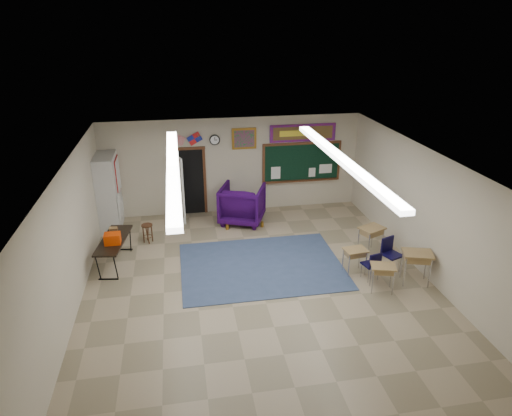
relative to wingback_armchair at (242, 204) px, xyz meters
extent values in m
plane|color=gray|center=(-0.13, -3.56, -0.58)|extent=(9.00, 9.00, 0.00)
cube|color=#C0B39C|center=(-0.13, 0.94, 0.92)|extent=(8.00, 0.04, 3.00)
cube|color=#C0B39C|center=(-0.13, -8.06, 0.92)|extent=(8.00, 0.04, 3.00)
cube|color=#C0B39C|center=(-4.13, -3.56, 0.92)|extent=(0.04, 9.00, 3.00)
cube|color=#C0B39C|center=(3.87, -3.56, 0.92)|extent=(0.04, 9.00, 3.00)
cube|color=silver|center=(-0.13, -3.56, 2.42)|extent=(8.00, 9.00, 0.04)
cube|color=#374669|center=(0.07, -2.76, -0.57)|extent=(4.00, 3.00, 0.02)
cube|color=black|center=(-1.53, 0.93, 0.47)|extent=(0.95, 0.04, 2.10)
cube|color=silver|center=(-1.88, 0.49, 0.45)|extent=(0.35, 0.86, 2.05)
cube|color=#532C17|center=(2.07, 0.91, 0.92)|extent=(2.55, 0.05, 1.30)
cube|color=black|center=(2.07, 0.90, 0.92)|extent=(2.40, 0.03, 1.15)
cube|color=#532C17|center=(2.07, 0.85, 0.32)|extent=(2.40, 0.12, 0.04)
cube|color=red|center=(2.07, 0.91, 1.87)|extent=(2.10, 0.04, 0.55)
cube|color=brown|center=(2.07, 0.90, 1.87)|extent=(1.90, 0.03, 0.40)
cube|color=#9A681D|center=(0.22, 0.91, 1.77)|extent=(0.75, 0.05, 0.65)
cube|color=#A51466|center=(0.22, 0.90, 1.77)|extent=(0.62, 0.03, 0.52)
cylinder|color=black|center=(-0.68, 0.91, 1.77)|extent=(0.32, 0.05, 0.32)
cylinder|color=white|center=(-0.68, 0.89, 1.77)|extent=(0.26, 0.02, 0.26)
cube|color=#BBBAB5|center=(-3.85, 0.29, 0.52)|extent=(0.55, 1.25, 2.20)
imported|color=#220538|center=(0.00, 0.00, 0.00)|extent=(1.61, 1.63, 1.15)
cube|color=olive|center=(2.23, -3.47, 0.05)|extent=(0.58, 0.46, 0.04)
cube|color=brown|center=(2.23, -3.47, -0.04)|extent=(0.50, 0.39, 0.11)
cube|color=olive|center=(3.02, -2.58, 0.14)|extent=(0.75, 0.67, 0.04)
cube|color=brown|center=(3.02, -2.58, 0.04)|extent=(0.65, 0.57, 0.12)
cube|color=olive|center=(2.55, -4.33, 0.06)|extent=(0.63, 0.54, 0.04)
cube|color=brown|center=(2.55, -4.33, -0.03)|extent=(0.55, 0.46, 0.11)
cube|color=olive|center=(3.45, -4.15, 0.20)|extent=(0.78, 0.67, 0.04)
cube|color=brown|center=(3.45, -4.15, 0.09)|extent=(0.67, 0.57, 0.13)
cube|color=black|center=(-3.52, -2.02, 0.10)|extent=(0.81, 1.76, 0.05)
cube|color=#ED4F04|center=(-3.50, -2.26, 0.26)|extent=(0.38, 0.28, 0.26)
cylinder|color=#452514|center=(-2.78, -0.92, -0.06)|extent=(0.30, 0.30, 0.04)
torus|color=#452514|center=(-2.78, -0.92, -0.40)|extent=(0.25, 0.25, 0.02)
camera|label=1|loc=(-1.82, -12.58, 5.20)|focal=32.00mm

